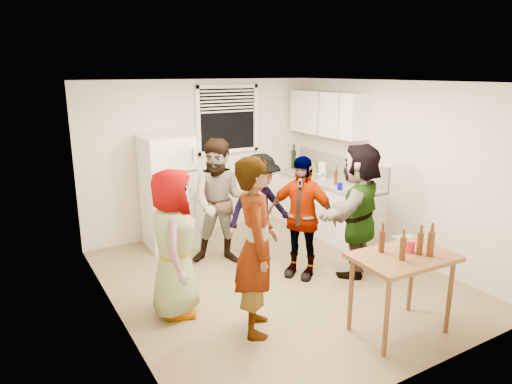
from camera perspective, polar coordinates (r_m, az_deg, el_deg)
room at (r=6.05m, az=2.56°, el=-10.83°), size 4.00×4.50×2.50m
window at (r=7.63m, az=-3.57°, el=9.05°), size 1.12×0.10×1.06m
refrigerator at (r=7.04m, az=-10.93°, el=0.03°), size 0.70×0.70×1.70m
counter_lower at (r=7.70m, az=8.56°, el=-1.81°), size 0.60×2.20×0.86m
countertop at (r=7.59m, az=8.69°, el=1.44°), size 0.64×2.22×0.04m
backsplash at (r=7.72m, az=10.40°, el=3.13°), size 0.03×2.20×0.36m
upper_cabinets at (r=7.65m, az=8.82°, el=9.68°), size 0.34×1.60×0.70m
kettle at (r=7.61m, az=8.02°, el=1.67°), size 0.25×0.23×0.18m
paper_towel at (r=7.63m, az=8.23°, el=1.68°), size 0.13×0.13×0.28m
wine_bottle at (r=8.38m, az=4.70°, el=2.98°), size 0.08×0.08×0.33m
beer_bottle_counter at (r=7.24m, az=9.92°, el=0.91°), size 0.06×0.06×0.22m
blue_cup at (r=6.93m, az=10.43°, el=0.26°), size 0.08×0.08×0.11m
picture_frame at (r=8.21m, az=6.97°, el=3.25°), size 0.02×0.19×0.16m
trash_bin at (r=6.53m, az=18.23°, el=-7.21°), size 0.38×0.38×0.46m
serving_table at (r=5.19m, az=17.19°, el=-16.23°), size 1.04×0.72×0.85m
beer_bottle_table at (r=4.87m, az=20.87°, el=-7.48°), size 0.07×0.07×0.26m
red_cup at (r=4.91m, az=18.65°, el=-7.11°), size 0.09×0.09×0.12m
guest_grey at (r=5.38m, az=-9.83°, el=-14.54°), size 1.83×1.37×0.52m
guest_stripe at (r=5.00m, az=0.02°, el=-16.73°), size 1.95×1.44×0.44m
guest_back_left at (r=6.57m, az=-4.24°, el=-8.68°), size 1.61×1.95×0.66m
guest_back_right at (r=6.59m, az=0.46°, el=-8.55°), size 1.03×1.57×0.57m
guest_black at (r=6.19m, az=5.45°, el=-10.23°), size 1.86×1.67×0.39m
guest_orange at (r=6.41m, az=12.30°, el=-9.63°), size 2.27×2.32×0.52m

